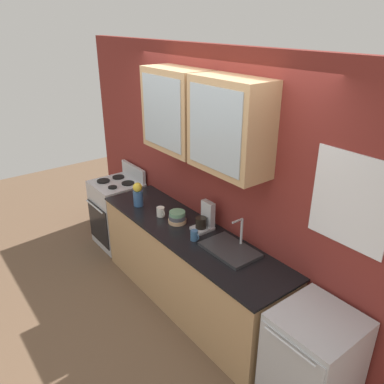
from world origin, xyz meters
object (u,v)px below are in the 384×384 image
cup_near_bowls (161,212)px  dishwasher (312,364)px  stove_range (118,213)px  sink_faucet (230,249)px  bowl_stack (177,217)px  coffee_maker (205,219)px  vase (138,194)px  cup_near_sink (194,235)px

cup_near_bowls → dishwasher: size_ratio=0.14×
stove_range → sink_faucet: size_ratio=2.05×
bowl_stack → coffee_maker: size_ratio=0.65×
sink_faucet → stove_range: bearing=-177.7°
bowl_stack → cup_near_bowls: bearing=-165.3°
sink_faucet → coffee_maker: bearing=170.9°
stove_range → sink_faucet: sink_faucet is taller
stove_range → dishwasher: size_ratio=1.20×
vase → dishwasher: bearing=2.4°
vase → cup_near_sink: vase is taller
stove_range → vase: (0.76, -0.10, 0.57)m
dishwasher → bowl_stack: bearing=179.3°
bowl_stack → stove_range: bearing=-179.3°
dishwasher → coffee_maker: size_ratio=3.06×
stove_range → cup_near_bowls: bearing=-2.1°
sink_faucet → dishwasher: sink_faucet is taller
stove_range → coffee_maker: bearing=5.6°
stove_range → cup_near_sink: 1.81m
sink_faucet → cup_near_bowls: 0.97m
stove_range → bowl_stack: 1.45m
stove_range → coffee_maker: size_ratio=3.68×
bowl_stack → coffee_maker: coffee_maker is taller
stove_range → coffee_maker: 1.73m
sink_faucet → cup_near_bowls: size_ratio=4.16×
stove_range → dishwasher: stove_range is taller
bowl_stack → vase: vase is taller
bowl_stack → dishwasher: (1.77, -0.02, -0.50)m
vase → stove_range: bearing=172.4°
sink_faucet → cup_near_sink: size_ratio=4.73×
dishwasher → coffee_maker: (-1.49, 0.16, 0.55)m
sink_faucet → dishwasher: size_ratio=0.59×
vase → sink_faucet: bearing=8.0°
bowl_stack → coffee_maker: 0.31m
sink_faucet → bowl_stack: size_ratio=2.76×
coffee_maker → cup_near_sink: bearing=-63.0°
cup_near_sink → dishwasher: 1.47m
coffee_maker → vase: bearing=-163.3°
bowl_stack → cup_near_bowls: size_ratio=1.51×
vase → cup_near_sink: (0.98, 0.04, -0.09)m
bowl_stack → vase: 0.61m
bowl_stack → cup_near_sink: (0.39, -0.07, -0.01)m
sink_faucet → cup_near_bowls: bearing=-172.4°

